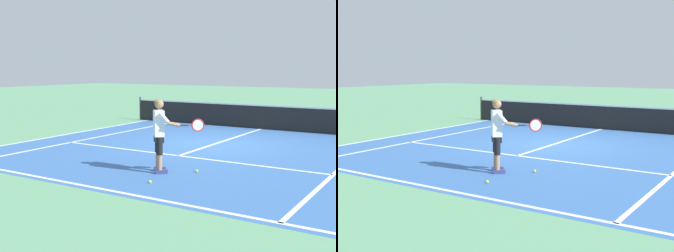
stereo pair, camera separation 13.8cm
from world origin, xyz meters
The scene contains 11 objects.
ground_plane centered at (0.00, 0.00, 0.00)m, with size 80.00×80.00×0.00m, color #609E70.
court_inner_surface centered at (0.00, -0.88, 0.00)m, with size 10.98×10.53×0.00m, color #3866A8.
line_baseline centered at (0.00, -5.95, 0.00)m, with size 10.98×0.10×0.01m, color white.
line_service centered at (0.00, -2.22, 0.00)m, with size 8.23×0.10×0.01m, color white.
line_centre_service centered at (0.00, 0.98, 0.00)m, with size 0.10×6.40×0.01m, color white.
line_singles_left centered at (-4.12, -0.88, 0.00)m, with size 0.10×10.13×0.01m, color white.
line_doubles_left centered at (-5.49, -0.88, 0.00)m, with size 0.10×10.13×0.01m, color white.
tennis_net centered at (0.00, 4.18, 0.50)m, with size 11.96×0.08×1.07m.
tennis_player centered at (0.64, -4.11, 0.99)m, with size 1.18×0.69×1.71m.
tennis_ball_near_feet centered at (1.36, -3.66, 0.03)m, with size 0.07×0.07×0.07m, color #CCE02D.
tennis_ball_by_baseline centered at (0.99, -5.05, 0.03)m, with size 0.07×0.07×0.07m, color #CCE02D.
Camera 1 is at (6.21, -12.56, 2.44)m, focal length 47.32 mm.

